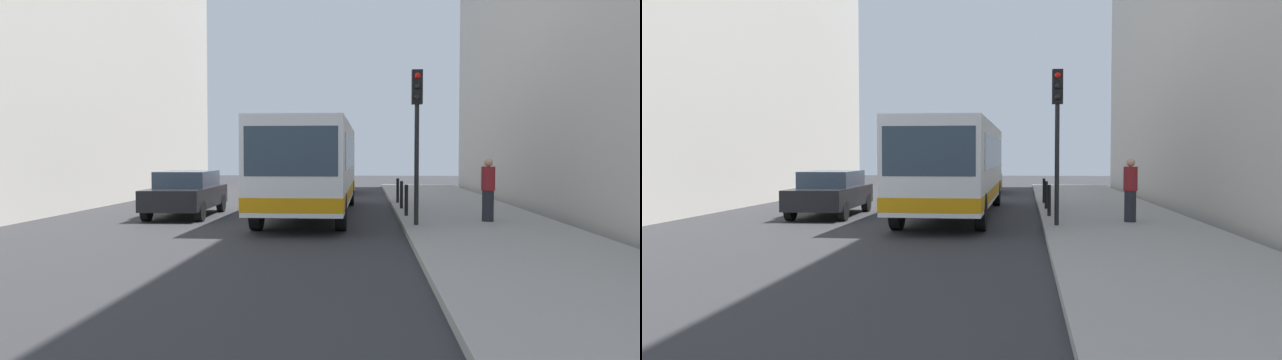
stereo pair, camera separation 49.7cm
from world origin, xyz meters
TOP-DOWN VIEW (x-y plane):
  - ground_plane at (0.00, 0.00)m, footprint 80.00×80.00m
  - sidewalk at (5.40, 0.00)m, footprint 4.40×40.00m
  - building_left at (-11.50, 4.00)m, footprint 7.00×32.00m
  - bus at (0.45, 2.25)m, footprint 2.58×11.03m
  - car_beside_bus at (-3.65, 1.62)m, footprint 1.99×4.46m
  - car_behind_bus at (0.46, 13.80)m, footprint 1.99×4.46m
  - traffic_light at (3.55, -1.51)m, footprint 0.28×0.33m
  - bollard_near at (3.45, 0.88)m, footprint 0.11×0.11m
  - bollard_mid at (3.45, 3.33)m, footprint 0.11×0.11m
  - bollard_far at (3.45, 5.77)m, footprint 0.11×0.11m
  - pedestrian_near_signal at (5.63, -0.48)m, footprint 0.38×0.38m

SIDE VIEW (x-z plane):
  - ground_plane at x=0.00m, z-range 0.00..0.00m
  - sidewalk at x=5.40m, z-range 0.00..0.15m
  - bollard_near at x=3.45m, z-range 0.15..1.10m
  - bollard_mid at x=3.45m, z-range 0.15..1.10m
  - bollard_far at x=3.45m, z-range 0.15..1.10m
  - car_beside_bus at x=-3.65m, z-range 0.04..1.52m
  - car_behind_bus at x=0.46m, z-range 0.04..1.52m
  - pedestrian_near_signal at x=5.63m, z-range 0.15..1.92m
  - bus at x=0.45m, z-range 0.23..3.23m
  - traffic_light at x=3.55m, z-range 0.96..5.06m
  - building_left at x=-11.50m, z-range 0.00..12.10m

